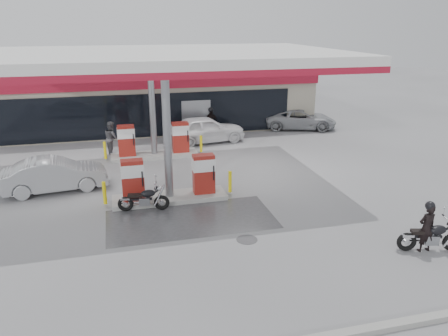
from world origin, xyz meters
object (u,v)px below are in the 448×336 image
at_px(main_motorcycle, 431,237).
at_px(biker_main, 427,228).
at_px(pump_island_near, 169,183).
at_px(parked_car_right, 300,119).
at_px(attendant, 112,138).
at_px(sedan_white, 206,129).
at_px(hatchback_silver, 55,175).
at_px(biker_walking, 211,122).
at_px(parked_motorcycle, 144,200).
at_px(pump_island_far, 154,144).

distance_m(main_motorcycle, biker_main, 0.38).
bearing_deg(pump_island_near, parked_car_right, 45.00).
distance_m(attendant, parked_car_right, 12.49).
relative_size(main_motorcycle, sedan_white, 0.44).
distance_m(hatchback_silver, parked_car_right, 16.48).
xyz_separation_m(main_motorcycle, sedan_white, (-4.09, 14.29, 0.32)).
height_order(sedan_white, biker_walking, biker_walking).
xyz_separation_m(parked_motorcycle, attendant, (-1.07, 7.80, 0.46)).
relative_size(pump_island_near, hatchback_silver, 1.21).
distance_m(parked_motorcycle, attendant, 7.89).
bearing_deg(pump_island_far, sedan_white, 34.35).
bearing_deg(parked_motorcycle, biker_walking, 73.15).
bearing_deg(sedan_white, pump_island_near, 151.54).
bearing_deg(pump_island_far, attendant, 154.79).
relative_size(pump_island_far, attendant, 2.85).
distance_m(biker_main, attendant, 15.99).
bearing_deg(pump_island_far, biker_walking, 44.27).
distance_m(pump_island_far, hatchback_silver, 5.90).
height_order(pump_island_near, attendant, attendant).
distance_m(pump_island_near, hatchback_silver, 5.02).
distance_m(pump_island_near, biker_main, 9.34).
relative_size(main_motorcycle, biker_walking, 1.21).
distance_m(sedan_white, attendant, 5.48).
xyz_separation_m(sedan_white, hatchback_silver, (-7.73, -6.00, -0.08)).
bearing_deg(sedan_white, main_motorcycle, -171.06).
height_order(biker_main, attendant, attendant).
relative_size(attendant, biker_walking, 1.09).
height_order(main_motorcycle, sedan_white, sedan_white).
bearing_deg(parked_motorcycle, parked_car_right, 52.53).
height_order(pump_island_near, parked_car_right, pump_island_near).
bearing_deg(parked_car_right, pump_island_near, 152.77).
bearing_deg(parked_motorcycle, hatchback_silver, 147.22).
bearing_deg(biker_main, pump_island_far, -61.36).
distance_m(pump_island_far, sedan_white, 3.90).
height_order(pump_island_far, hatchback_silver, pump_island_far).
relative_size(hatchback_silver, biker_walking, 2.57).
xyz_separation_m(pump_island_near, main_motorcycle, (7.31, -6.09, -0.25)).
height_order(main_motorcycle, attendant, attendant).
bearing_deg(sedan_white, hatchback_silver, 120.79).
xyz_separation_m(pump_island_far, parked_motorcycle, (-1.05, -6.80, -0.27)).
height_order(pump_island_far, sedan_white, pump_island_far).
bearing_deg(parked_car_right, pump_island_far, 129.57).
relative_size(pump_island_far, biker_main, 3.27).
relative_size(pump_island_near, parked_motorcycle, 2.66).
relative_size(sedan_white, hatchback_silver, 1.08).
distance_m(attendant, biker_walking, 6.64).
xyz_separation_m(pump_island_far, parked_car_right, (10.00, 4.00, -0.06)).
bearing_deg(main_motorcycle, attendant, 140.24).
height_order(main_motorcycle, parked_car_right, parked_car_right).
xyz_separation_m(main_motorcycle, parked_motorcycle, (-8.36, 5.29, -0.02)).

